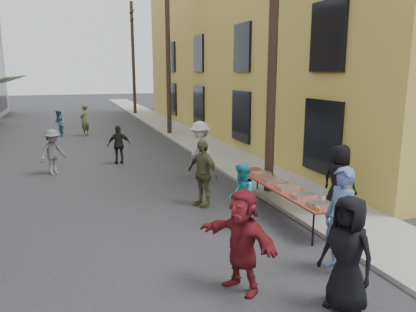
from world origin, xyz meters
TOP-DOWN VIEW (x-y plane):
  - ground at (0.00, 0.00)m, footprint 120.00×120.00m
  - sidewalk at (5.00, 15.00)m, footprint 2.20×60.00m
  - building_ochre at (11.10, 14.00)m, footprint 10.00×28.00m
  - utility_pole_near at (4.30, 3.00)m, footprint 0.26×0.26m
  - utility_pole_mid at (4.30, 15.00)m, footprint 0.26×0.26m
  - utility_pole_far at (4.30, 27.00)m, footprint 0.26×0.26m
  - serving_table at (3.75, 1.32)m, footprint 0.70×4.00m
  - catering_tray_sausage at (3.75, -0.33)m, footprint 0.50×0.33m
  - catering_tray_foil_b at (3.75, 0.32)m, footprint 0.50×0.33m
  - catering_tray_buns at (3.75, 1.02)m, footprint 0.50×0.33m
  - catering_tray_foil_d at (3.75, 1.72)m, footprint 0.50×0.33m
  - catering_tray_buns_end at (3.75, 2.42)m, footprint 0.50×0.33m
  - condiment_jar_a at (3.53, -0.63)m, footprint 0.07×0.07m
  - condiment_jar_b at (3.53, -0.53)m, footprint 0.07×0.07m
  - condiment_jar_c at (3.53, -0.43)m, footprint 0.07×0.07m
  - cup_stack at (3.95, -0.58)m, footprint 0.08×0.08m
  - guest_front_a at (2.64, -2.63)m, footprint 0.81×1.00m
  - guest_front_b at (3.28, -1.61)m, footprint 0.51×0.73m
  - guest_front_c at (2.46, 0.80)m, footprint 0.86×0.93m
  - guest_front_d at (2.89, 5.06)m, footprint 0.81×1.31m
  - guest_front_e at (2.15, 2.64)m, footprint 0.85×1.13m
  - guest_queue_back at (1.40, -1.62)m, footprint 1.11×1.65m
  - server at (4.97, 0.67)m, footprint 0.84×0.99m
  - passerby_left at (-1.67, 7.52)m, footprint 1.15×1.11m
  - passerby_mid at (0.69, 8.44)m, footprint 0.90×0.41m
  - passerby_right at (-0.23, 16.16)m, footprint 0.69×0.77m
  - passerby_far at (-1.58, 16.31)m, footprint 0.71×0.83m

SIDE VIEW (x-z plane):
  - ground at x=0.00m, z-range 0.00..0.00m
  - sidewalk at x=5.00m, z-range 0.00..0.10m
  - serving_table at x=3.75m, z-range 0.34..1.09m
  - passerby_far at x=-1.58m, z-range 0.00..1.48m
  - passerby_mid at x=0.69m, z-range 0.00..1.50m
  - guest_front_c at x=2.46m, z-range 0.00..1.53m
  - passerby_left at x=-1.67m, z-range 0.00..1.58m
  - catering_tray_sausage at x=3.75m, z-range 0.75..0.83m
  - catering_tray_foil_b at x=3.75m, z-range 0.75..0.83m
  - catering_tray_buns at x=3.75m, z-range 0.75..0.83m
  - catering_tray_foil_d at x=3.75m, z-range 0.75..0.83m
  - catering_tray_buns_end at x=3.75m, z-range 0.75..0.83m
  - condiment_jar_a at x=3.53m, z-range 0.75..0.83m
  - condiment_jar_b at x=3.53m, z-range 0.75..0.83m
  - condiment_jar_c at x=3.53m, z-range 0.75..0.83m
  - cup_stack at x=3.95m, z-range 0.75..0.87m
  - guest_queue_back at x=1.40m, z-range 0.00..1.71m
  - passerby_right at x=-0.23m, z-range 0.00..1.76m
  - guest_front_a at x=2.64m, z-range 0.00..1.77m
  - guest_front_e at x=2.15m, z-range 0.00..1.78m
  - guest_front_b at x=3.28m, z-range 0.00..1.92m
  - server at x=4.97m, z-range 0.10..1.82m
  - guest_front_d at x=2.89m, z-range 0.00..1.95m
  - utility_pole_near at x=4.30m, z-range 0.00..9.00m
  - utility_pole_mid at x=4.30m, z-range 0.00..9.00m
  - utility_pole_far at x=4.30m, z-range 0.00..9.00m
  - building_ochre at x=11.10m, z-range 0.00..10.00m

